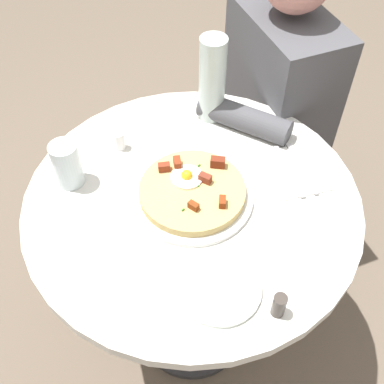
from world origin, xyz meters
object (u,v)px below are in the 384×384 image
object	(u,v)px
breakfast_pizza	(192,190)
water_bottle	(212,80)
pizza_plate	(192,196)
water_glass	(67,164)
pepper_shaker	(279,305)
bread_plate	(220,288)
person_seated	(272,130)
dining_table	(192,238)
salt_shaker	(120,141)
fork	(289,171)
knife	(302,168)

from	to	relation	value
breakfast_pizza	water_bottle	distance (m)	0.32
breakfast_pizza	pizza_plate	bearing A→B (deg)	154.66
water_glass	pepper_shaker	distance (m)	0.59
bread_plate	water_glass	distance (m)	0.47
pizza_plate	water_glass	bearing A→B (deg)	58.14
person_seated	pizza_plate	size ratio (longest dim) A/B	3.84
pizza_plate	water_bottle	xyz separation A→B (m)	(0.26, -0.16, 0.12)
dining_table	salt_shaker	size ratio (longest dim) A/B	15.99
breakfast_pizza	salt_shaker	world-z (taller)	breakfast_pizza
breakfast_pizza	water_bottle	size ratio (longest dim) A/B	1.05
water_glass	water_bottle	world-z (taller)	water_bottle
fork	pepper_shaker	xyz separation A→B (m)	(-0.33, 0.21, 0.02)
pizza_plate	fork	distance (m)	0.26
pizza_plate	knife	bearing A→B (deg)	-93.69
dining_table	person_seated	bearing A→B (deg)	-50.92
person_seated	pepper_shaker	xyz separation A→B (m)	(-0.70, 0.39, 0.26)
person_seated	knife	bearing A→B (deg)	158.77
person_seated	fork	bearing A→B (deg)	153.95
water_bottle	pepper_shaker	distance (m)	0.62
bread_plate	fork	distance (m)	0.38
person_seated	knife	distance (m)	0.47
person_seated	pepper_shaker	distance (m)	0.84
dining_table	water_bottle	bearing A→B (deg)	-31.77
dining_table	salt_shaker	xyz separation A→B (m)	(0.23, 0.11, 0.20)
water_bottle	dining_table	bearing A→B (deg)	148.23
bread_plate	salt_shaker	world-z (taller)	salt_shaker
pizza_plate	pepper_shaker	distance (m)	0.35
bread_plate	fork	bearing A→B (deg)	-51.40
pizza_plate	fork	size ratio (longest dim) A/B	1.64
dining_table	pizza_plate	bearing A→B (deg)	95.41
pizza_plate	water_bottle	world-z (taller)	water_bottle
knife	water_bottle	size ratio (longest dim) A/B	0.74
water_bottle	pepper_shaker	size ratio (longest dim) A/B	4.12
bread_plate	pepper_shaker	world-z (taller)	pepper_shaker
bread_plate	knife	xyz separation A→B (m)	(0.23, -0.33, 0.00)
salt_shaker	knife	bearing A→B (deg)	-121.44
breakfast_pizza	pepper_shaker	size ratio (longest dim) A/B	4.32
bread_plate	pepper_shaker	bearing A→B (deg)	-136.37
person_seated	salt_shaker	world-z (taller)	person_seated
fork	salt_shaker	size ratio (longest dim) A/B	3.52
water_glass	water_bottle	size ratio (longest dim) A/B	0.50
water_bottle	salt_shaker	size ratio (longest dim) A/B	4.76
pizza_plate	pepper_shaker	world-z (taller)	pepper_shaker
dining_table	breakfast_pizza	xyz separation A→B (m)	(0.00, 0.00, 0.20)
person_seated	breakfast_pizza	size ratio (longest dim) A/B	4.44
water_glass	fork	bearing A→B (deg)	-108.75
water_bottle	knife	bearing A→B (deg)	-154.81
knife	water_glass	xyz separation A→B (m)	(0.18, 0.55, 0.05)
person_seated	fork	size ratio (longest dim) A/B	6.31
breakfast_pizza	water_glass	bearing A→B (deg)	58.63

